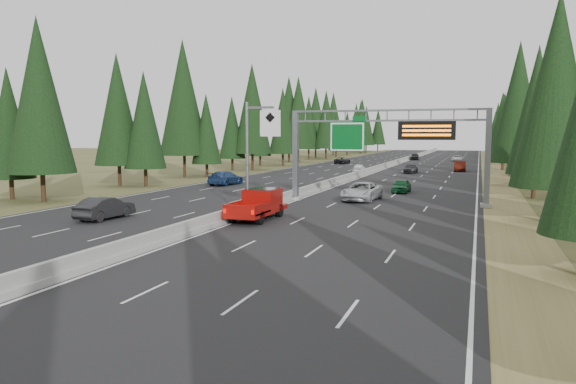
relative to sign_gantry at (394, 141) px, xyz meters
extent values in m
cube|color=black|center=(-8.92, 45.12, -5.23)|extent=(32.00, 260.00, 0.08)
cube|color=olive|center=(8.88, 45.12, -5.24)|extent=(3.60, 260.00, 0.06)
cube|color=#3F431F|center=(-26.72, 45.12, -5.24)|extent=(3.60, 260.00, 0.06)
cube|color=gray|center=(-8.92, 45.12, -5.04)|extent=(0.70, 260.00, 0.30)
cube|color=gray|center=(-8.92, 45.12, -4.64)|extent=(0.30, 260.00, 0.60)
cube|color=slate|center=(-8.57, 0.12, -1.29)|extent=(0.45, 0.45, 7.80)
cube|color=gray|center=(-8.57, 0.12, -5.04)|extent=(0.90, 0.90, 0.30)
cube|color=slate|center=(7.28, 0.12, -1.29)|extent=(0.45, 0.45, 7.80)
cube|color=gray|center=(7.28, 0.12, -5.04)|extent=(0.90, 0.90, 0.30)
cube|color=slate|center=(-0.64, 0.12, 2.53)|extent=(15.85, 0.35, 0.16)
cube|color=slate|center=(-0.64, 0.12, 1.69)|extent=(15.85, 0.35, 0.16)
cube|color=#054C19|center=(-3.92, -0.13, 0.36)|extent=(3.00, 0.10, 2.50)
cube|color=silver|center=(-3.92, -0.19, 0.36)|extent=(2.85, 0.02, 2.35)
cube|color=#054C19|center=(-2.92, -0.13, 1.86)|extent=(1.10, 0.10, 0.45)
cube|color=black|center=(2.58, -0.18, 0.86)|extent=(4.50, 0.40, 1.50)
cube|color=orange|center=(2.58, -0.40, 1.21)|extent=(3.80, 0.02, 0.18)
cube|color=orange|center=(2.58, -0.40, 0.86)|extent=(3.80, 0.02, 0.18)
cube|color=orange|center=(2.58, -0.40, 0.51)|extent=(3.80, 0.02, 0.18)
cylinder|color=slate|center=(-8.92, -9.88, -1.19)|extent=(0.20, 0.20, 8.00)
cube|color=gray|center=(-8.92, -9.88, -5.09)|extent=(0.50, 0.50, 0.20)
cube|color=slate|center=(-7.92, -9.88, 2.41)|extent=(2.00, 0.15, 0.15)
cube|color=silver|center=(-7.12, -10.00, 1.31)|extent=(1.50, 0.06, 1.80)
cylinder|color=black|center=(11.21, -6.66, -4.07)|extent=(0.40, 0.40, 2.39)
cone|color=black|center=(11.21, -6.66, 3.40)|extent=(5.38, 5.38, 12.55)
cylinder|color=black|center=(11.45, 9.01, -4.16)|extent=(0.40, 0.40, 2.22)
cone|color=black|center=(11.45, 9.01, 2.78)|extent=(5.00, 5.00, 11.66)
cylinder|color=black|center=(10.68, 23.02, -3.95)|extent=(0.40, 0.40, 2.63)
cone|color=black|center=(10.68, 23.02, 4.27)|extent=(5.92, 5.92, 13.81)
cylinder|color=black|center=(15.64, 21.54, -3.99)|extent=(0.40, 0.40, 2.56)
cone|color=black|center=(15.64, 21.54, 4.00)|extent=(5.75, 5.75, 13.42)
cylinder|color=black|center=(11.55, 38.10, -3.81)|extent=(0.40, 0.40, 2.91)
cone|color=black|center=(11.55, 38.10, 5.29)|extent=(6.56, 6.56, 15.30)
cylinder|color=black|center=(16.02, 36.03, -4.09)|extent=(0.40, 0.40, 2.36)
cone|color=black|center=(16.02, 36.03, 3.29)|extent=(5.32, 5.32, 12.40)
cylinder|color=black|center=(10.32, 51.85, -4.26)|extent=(0.40, 0.40, 2.02)
cone|color=black|center=(10.32, 51.85, 2.06)|extent=(4.55, 4.55, 10.61)
cylinder|color=black|center=(14.32, 51.19, -4.14)|extent=(0.40, 0.40, 2.26)
cone|color=black|center=(14.32, 51.19, 2.94)|extent=(5.10, 5.10, 11.89)
cylinder|color=black|center=(11.90, 66.68, -3.92)|extent=(0.40, 0.40, 2.69)
cone|color=black|center=(11.90, 66.68, 4.48)|extent=(6.05, 6.05, 14.12)
cylinder|color=black|center=(15.55, 69.07, -4.26)|extent=(0.40, 0.40, 2.02)
cone|color=black|center=(15.55, 69.07, 2.04)|extent=(4.54, 4.54, 10.59)
cylinder|color=black|center=(10.94, 80.24, -4.09)|extent=(0.40, 0.40, 2.37)
cone|color=black|center=(10.94, 80.24, 3.31)|extent=(5.32, 5.32, 12.42)
cylinder|color=black|center=(15.04, 82.65, -4.29)|extent=(0.40, 0.40, 1.97)
cone|color=black|center=(15.04, 82.65, 1.86)|extent=(4.43, 4.43, 10.33)
cylinder|color=black|center=(11.68, 96.25, -4.00)|extent=(0.40, 0.40, 2.53)
cone|color=black|center=(11.68, 96.25, 3.91)|extent=(5.70, 5.70, 13.29)
cylinder|color=black|center=(15.82, 97.52, -4.23)|extent=(0.40, 0.40, 2.08)
cone|color=black|center=(15.82, 97.52, 2.27)|extent=(4.68, 4.68, 10.92)
cylinder|color=black|center=(10.28, 110.91, -4.32)|extent=(0.40, 0.40, 1.91)
cone|color=black|center=(10.28, 110.91, 1.64)|extent=(4.29, 4.29, 10.01)
cylinder|color=black|center=(14.98, 110.12, -4.03)|extent=(0.40, 0.40, 2.49)
cone|color=black|center=(14.98, 110.12, 3.74)|extent=(5.59, 5.59, 13.05)
cylinder|color=black|center=(11.28, 124.01, -4.06)|extent=(0.40, 0.40, 2.41)
cone|color=black|center=(11.28, 124.01, 3.46)|extent=(5.42, 5.42, 12.65)
cylinder|color=black|center=(14.45, 126.97, -3.83)|extent=(0.40, 0.40, 2.88)
cone|color=black|center=(14.45, 126.97, 5.16)|extent=(6.47, 6.47, 15.10)
cylinder|color=black|center=(10.90, 142.04, -4.38)|extent=(0.40, 0.40, 1.79)
cone|color=black|center=(10.90, 142.04, 1.20)|extent=(4.02, 4.02, 9.37)
cylinder|color=black|center=(15.40, 139.17, -3.84)|extent=(0.40, 0.40, 2.85)
cone|color=black|center=(15.40, 139.17, 5.06)|extent=(6.41, 6.41, 14.96)
cylinder|color=black|center=(11.38, 155.62, -4.16)|extent=(0.40, 0.40, 2.22)
cone|color=black|center=(11.38, 155.62, 2.77)|extent=(4.99, 4.99, 11.64)
cylinder|color=black|center=(14.61, 155.81, -3.83)|extent=(0.40, 0.40, 2.87)
cone|color=black|center=(14.61, 155.81, 5.13)|extent=(6.45, 6.45, 15.06)
cylinder|color=black|center=(-28.85, -7.86, -4.01)|extent=(0.40, 0.40, 2.52)
cone|color=black|center=(-28.85, -7.86, 3.88)|extent=(5.68, 5.68, 13.25)
cylinder|color=black|center=(-33.10, -7.06, -4.32)|extent=(0.40, 0.40, 1.89)
cone|color=black|center=(-33.10, -7.06, 1.58)|extent=(4.25, 4.25, 9.93)
cylinder|color=black|center=(-28.78, 7.76, -4.24)|extent=(0.40, 0.40, 2.06)
cone|color=black|center=(-28.78, 7.76, 2.20)|extent=(4.64, 4.64, 10.82)
cylinder|color=black|center=(-32.12, 7.59, -4.07)|extent=(0.40, 0.40, 2.39)
cone|color=black|center=(-32.12, 7.59, 3.41)|extent=(5.39, 5.39, 12.57)
cylinder|color=black|center=(-28.96, 23.09, -4.35)|extent=(0.40, 0.40, 1.83)
cone|color=black|center=(-28.96, 23.09, 1.38)|extent=(4.13, 4.13, 9.63)
cylinder|color=black|center=(-32.16, 22.61, -3.76)|extent=(0.40, 0.40, 3.02)
cone|color=black|center=(-32.16, 22.61, 5.67)|extent=(6.79, 6.79, 15.84)
cylinder|color=black|center=(-28.76, 39.13, -3.87)|extent=(0.40, 0.40, 2.79)
cone|color=black|center=(-28.76, 39.13, 4.85)|extent=(6.28, 6.28, 14.65)
cylinder|color=black|center=(-31.98, 38.21, -4.30)|extent=(0.40, 0.40, 1.95)
cone|color=black|center=(-31.98, 38.21, 1.78)|extent=(4.38, 4.38, 10.21)
cylinder|color=black|center=(-28.13, 52.46, -4.10)|extent=(0.40, 0.40, 2.33)
cone|color=black|center=(-28.13, 52.46, 3.19)|extent=(5.25, 5.25, 12.25)
cylinder|color=black|center=(-32.71, 52.52, -4.33)|extent=(0.40, 0.40, 1.88)
cone|color=black|center=(-32.71, 52.52, 1.55)|extent=(4.23, 4.23, 9.87)
cylinder|color=black|center=(-29.87, 67.39, -3.82)|extent=(0.40, 0.40, 2.91)
cone|color=black|center=(-29.87, 67.39, 5.27)|extent=(6.54, 6.54, 15.26)
cylinder|color=black|center=(-32.35, 68.44, -3.80)|extent=(0.40, 0.40, 2.94)
cone|color=black|center=(-32.35, 68.44, 5.38)|extent=(6.61, 6.61, 15.43)
cylinder|color=black|center=(-28.07, 83.36, -3.96)|extent=(0.40, 0.40, 2.62)
cone|color=black|center=(-28.07, 83.36, 4.24)|extent=(5.90, 5.90, 13.77)
cylinder|color=black|center=(-32.28, 83.04, -4.06)|extent=(0.40, 0.40, 2.43)
cone|color=black|center=(-32.28, 83.04, 3.53)|extent=(5.46, 5.46, 12.74)
cylinder|color=black|center=(-29.20, 97.85, -4.33)|extent=(0.40, 0.40, 1.87)
cone|color=black|center=(-29.20, 97.85, 1.50)|extent=(4.20, 4.20, 9.81)
cylinder|color=black|center=(-33.88, 94.67, -3.81)|extent=(0.40, 0.40, 2.91)
cone|color=black|center=(-33.88, 94.67, 5.27)|extent=(6.54, 6.54, 15.27)
cylinder|color=black|center=(-29.46, 111.98, -4.26)|extent=(0.40, 0.40, 2.01)
cone|color=black|center=(-29.46, 111.98, 2.03)|extent=(4.53, 4.53, 10.58)
cylinder|color=black|center=(-33.65, 112.27, -3.82)|extent=(0.40, 0.40, 2.90)
cone|color=black|center=(-33.65, 112.27, 5.26)|extent=(6.53, 6.53, 15.24)
cylinder|color=black|center=(-28.73, 127.80, -3.93)|extent=(0.40, 0.40, 2.68)
cone|color=black|center=(-28.73, 127.80, 4.46)|extent=(6.04, 6.04, 14.09)
cylinder|color=black|center=(-32.49, 126.47, -4.37)|extent=(0.40, 0.40, 1.80)
cone|color=black|center=(-32.49, 126.47, 1.26)|extent=(4.05, 4.05, 9.45)
cylinder|color=black|center=(-29.29, 139.76, -4.03)|extent=(0.40, 0.40, 2.49)
cone|color=black|center=(-29.29, 139.76, 3.74)|extent=(5.59, 5.59, 13.05)
cylinder|color=black|center=(-33.26, 142.24, -3.94)|extent=(0.40, 0.40, 2.67)
cone|color=black|center=(-33.26, 142.24, 4.40)|extent=(6.00, 6.00, 14.00)
cylinder|color=black|center=(-28.10, 155.64, -4.04)|extent=(0.40, 0.40, 2.45)
cone|color=black|center=(-28.10, 155.64, 3.61)|extent=(5.51, 5.51, 12.85)
cylinder|color=black|center=(-33.47, 153.51, -3.76)|extent=(0.40, 0.40, 3.02)
cone|color=black|center=(-33.47, 153.51, 5.66)|extent=(6.78, 6.78, 15.83)
imported|color=#BABCC0|center=(-2.97, 1.68, -4.40)|extent=(3.10, 5.87, 1.57)
cylinder|color=black|center=(-8.36, -13.65, -4.74)|extent=(0.33, 0.89, 0.89)
cylinder|color=black|center=(-6.47, -13.65, -4.74)|extent=(0.33, 0.89, 0.89)
cylinder|color=black|center=(-8.36, -9.98, -4.74)|extent=(0.33, 0.89, 0.89)
cylinder|color=black|center=(-6.47, -9.98, -4.74)|extent=(0.33, 0.89, 0.89)
cube|color=#990D09|center=(-7.42, -11.76, -4.58)|extent=(2.22, 6.22, 0.33)
cube|color=#990D09|center=(-7.42, -10.76, -3.80)|extent=(2.11, 2.44, 1.22)
cube|color=black|center=(-7.42, -10.76, -3.47)|extent=(1.89, 2.11, 0.61)
cube|color=#990D09|center=(-8.47, -13.43, -4.19)|extent=(0.11, 2.67, 0.67)
cube|color=#990D09|center=(-6.36, -13.43, -4.19)|extent=(0.11, 2.67, 0.67)
cube|color=#990D09|center=(-7.42, -14.76, -4.19)|extent=(2.22, 0.11, 0.67)
imported|color=#155E2F|center=(-0.59, 9.75, -4.53)|extent=(1.66, 3.92, 1.32)
imported|color=#4F140B|center=(3.78, 46.17, -4.37)|extent=(1.97, 5.07, 1.65)
imported|color=black|center=(-3.07, 39.46, -4.51)|extent=(1.99, 4.69, 1.35)
imported|color=white|center=(2.11, 80.97, -4.53)|extent=(2.19, 4.75, 1.32)
imported|color=black|center=(-7.42, 85.77, -4.38)|extent=(2.37, 4.91, 1.61)
imported|color=black|center=(-17.30, -14.83, -4.43)|extent=(1.85, 4.71, 1.53)
imported|color=navy|center=(-20.89, 11.91, -4.39)|extent=(2.63, 5.63, 1.59)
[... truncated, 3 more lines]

